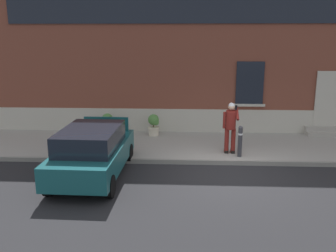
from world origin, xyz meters
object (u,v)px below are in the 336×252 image
object	(u,v)px
hatchback_car_teal	(93,151)
planter_charcoal	(108,123)
bollard_near_person	(240,140)
person_on_phone	(231,125)
planter_cream	(154,124)

from	to	relation	value
hatchback_car_teal	planter_charcoal	distance (m)	4.32
bollard_near_person	person_on_phone	bearing A→B (deg)	130.13
bollard_near_person	planter_charcoal	xyz separation A→B (m)	(-4.93, 2.63, -0.11)
person_on_phone	planter_charcoal	xyz separation A→B (m)	(-4.64, 2.28, -0.55)
hatchback_car_teal	person_on_phone	size ratio (longest dim) A/B	2.34
hatchback_car_teal	bollard_near_person	bearing A→B (deg)	20.45
bollard_near_person	planter_cream	xyz separation A→B (m)	(-3.07, 2.56, -0.11)
hatchback_car_teal	planter_cream	bearing A→B (deg)	71.62
planter_charcoal	planter_cream	distance (m)	1.86
hatchback_car_teal	person_on_phone	world-z (taller)	person_on_phone
bollard_near_person	planter_cream	bearing A→B (deg)	140.13
planter_charcoal	person_on_phone	bearing A→B (deg)	-26.21
bollard_near_person	person_on_phone	size ratio (longest dim) A/B	0.60
bollard_near_person	person_on_phone	distance (m)	0.63
person_on_phone	planter_cream	xyz separation A→B (m)	(-2.78, 2.22, -0.55)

